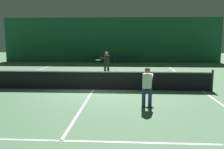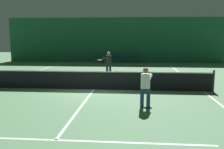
{
  "view_description": "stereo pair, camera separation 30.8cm",
  "coord_description": "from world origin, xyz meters",
  "px_view_note": "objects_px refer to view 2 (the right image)",
  "views": [
    {
      "loc": [
        1.68,
        -12.47,
        2.68
      ],
      "look_at": [
        0.99,
        -0.62,
        0.88
      ],
      "focal_mm": 40.0,
      "sensor_mm": 36.0,
      "label": 1
    },
    {
      "loc": [
        1.99,
        -12.45,
        2.68
      ],
      "look_at": [
        0.99,
        -0.62,
        0.88
      ],
      "focal_mm": 40.0,
      "sensor_mm": 36.0,
      "label": 2
    }
  ],
  "objects_px": {
    "courtside_chair_0": "(97,58)",
    "courtside_chair_1": "(104,58)",
    "courtside_chair_2": "(110,58)",
    "courtside_chair_4": "(124,58)",
    "player_near": "(146,84)",
    "courtside_chair_5": "(131,58)",
    "tennis_net": "(94,80)",
    "courtside_chair_6": "(138,58)",
    "player_far": "(108,62)",
    "courtside_chair_3": "(117,58)"
  },
  "relations": [
    {
      "from": "courtside_chair_4",
      "to": "courtside_chair_6",
      "type": "distance_m",
      "value": 1.47
    },
    {
      "from": "courtside_chair_1",
      "to": "courtside_chair_2",
      "type": "distance_m",
      "value": 0.73
    },
    {
      "from": "tennis_net",
      "to": "courtside_chair_5",
      "type": "height_order",
      "value": "tennis_net"
    },
    {
      "from": "courtside_chair_2",
      "to": "player_near",
      "type": "bearing_deg",
      "value": 9.74
    },
    {
      "from": "player_far",
      "to": "courtside_chair_5",
      "type": "bearing_deg",
      "value": -159.48
    },
    {
      "from": "player_far",
      "to": "courtside_chair_3",
      "type": "xyz_separation_m",
      "value": [
        0.06,
        9.07,
        -0.49
      ]
    },
    {
      "from": "tennis_net",
      "to": "player_far",
      "type": "distance_m",
      "value": 4.56
    },
    {
      "from": "player_far",
      "to": "courtside_chair_6",
      "type": "distance_m",
      "value": 9.36
    },
    {
      "from": "courtside_chair_0",
      "to": "courtside_chair_1",
      "type": "height_order",
      "value": "same"
    },
    {
      "from": "player_near",
      "to": "courtside_chair_1",
      "type": "distance_m",
      "value": 17.06
    },
    {
      "from": "courtside_chair_5",
      "to": "player_near",
      "type": "bearing_deg",
      "value": 2.28
    },
    {
      "from": "courtside_chair_3",
      "to": "courtside_chair_4",
      "type": "relative_size",
      "value": 1.0
    },
    {
      "from": "player_near",
      "to": "courtside_chair_0",
      "type": "bearing_deg",
      "value": 25.73
    },
    {
      "from": "courtside_chair_5",
      "to": "courtside_chair_4",
      "type": "bearing_deg",
      "value": -90.0
    },
    {
      "from": "courtside_chair_3",
      "to": "player_near",
      "type": "bearing_deg",
      "value": 7.28
    },
    {
      "from": "player_near",
      "to": "player_far",
      "type": "bearing_deg",
      "value": 27.23
    },
    {
      "from": "courtside_chair_0",
      "to": "courtside_chair_4",
      "type": "relative_size",
      "value": 1.0
    },
    {
      "from": "player_near",
      "to": "courtside_chair_2",
      "type": "bearing_deg",
      "value": 20.92
    },
    {
      "from": "tennis_net",
      "to": "courtside_chair_1",
      "type": "relative_size",
      "value": 14.29
    },
    {
      "from": "courtside_chair_1",
      "to": "courtside_chair_2",
      "type": "relative_size",
      "value": 1.0
    },
    {
      "from": "courtside_chair_1",
      "to": "courtside_chair_4",
      "type": "height_order",
      "value": "same"
    },
    {
      "from": "player_near",
      "to": "courtside_chair_4",
      "type": "height_order",
      "value": "player_near"
    },
    {
      "from": "player_far",
      "to": "courtside_chair_1",
      "type": "relative_size",
      "value": 2.0
    },
    {
      "from": "courtside_chair_0",
      "to": "player_near",
      "type": "bearing_deg",
      "value": 14.56
    },
    {
      "from": "player_near",
      "to": "courtside_chair_6",
      "type": "distance_m",
      "value": 16.68
    },
    {
      "from": "courtside_chair_5",
      "to": "courtside_chair_6",
      "type": "height_order",
      "value": "same"
    },
    {
      "from": "player_near",
      "to": "courtside_chair_0",
      "type": "distance_m",
      "value": 17.23
    },
    {
      "from": "courtside_chair_6",
      "to": "courtside_chair_2",
      "type": "bearing_deg",
      "value": -90.0
    },
    {
      "from": "courtside_chair_6",
      "to": "courtside_chair_0",
      "type": "bearing_deg",
      "value": -90.0
    },
    {
      "from": "courtside_chair_1",
      "to": "courtside_chair_6",
      "type": "relative_size",
      "value": 1.0
    },
    {
      "from": "courtside_chair_5",
      "to": "courtside_chair_1",
      "type": "bearing_deg",
      "value": -90.0
    },
    {
      "from": "courtside_chair_3",
      "to": "courtside_chair_4",
      "type": "distance_m",
      "value": 0.73
    },
    {
      "from": "courtside_chair_4",
      "to": "courtside_chair_6",
      "type": "height_order",
      "value": "same"
    },
    {
      "from": "tennis_net",
      "to": "courtside_chair_0",
      "type": "distance_m",
      "value": 13.73
    },
    {
      "from": "courtside_chair_4",
      "to": "player_far",
      "type": "bearing_deg",
      "value": -4.98
    },
    {
      "from": "tennis_net",
      "to": "player_far",
      "type": "bearing_deg",
      "value": 86.32
    },
    {
      "from": "tennis_net",
      "to": "player_near",
      "type": "distance_m",
      "value": 3.97
    },
    {
      "from": "courtside_chair_0",
      "to": "courtside_chair_5",
      "type": "height_order",
      "value": "same"
    },
    {
      "from": "courtside_chair_3",
      "to": "courtside_chair_6",
      "type": "bearing_deg",
      "value": 90.0
    },
    {
      "from": "courtside_chair_2",
      "to": "courtside_chair_6",
      "type": "height_order",
      "value": "same"
    },
    {
      "from": "courtside_chair_2",
      "to": "tennis_net",
      "type": "bearing_deg",
      "value": 1.62
    },
    {
      "from": "tennis_net",
      "to": "courtside_chair_6",
      "type": "bearing_deg",
      "value": 79.39
    },
    {
      "from": "player_far",
      "to": "courtside_chair_5",
      "type": "xyz_separation_m",
      "value": [
        1.52,
        9.07,
        -0.49
      ]
    },
    {
      "from": "player_near",
      "to": "courtside_chair_4",
      "type": "relative_size",
      "value": 1.84
    },
    {
      "from": "player_far",
      "to": "courtside_chair_3",
      "type": "relative_size",
      "value": 2.0
    },
    {
      "from": "courtside_chair_3",
      "to": "courtside_chair_5",
      "type": "relative_size",
      "value": 1.0
    },
    {
      "from": "courtside_chair_4",
      "to": "courtside_chair_6",
      "type": "bearing_deg",
      "value": 90.0
    },
    {
      "from": "courtside_chair_4",
      "to": "courtside_chair_5",
      "type": "distance_m",
      "value": 0.73
    },
    {
      "from": "player_far",
      "to": "courtside_chair_0",
      "type": "height_order",
      "value": "player_far"
    },
    {
      "from": "courtside_chair_6",
      "to": "courtside_chair_3",
      "type": "bearing_deg",
      "value": -90.0
    }
  ]
}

